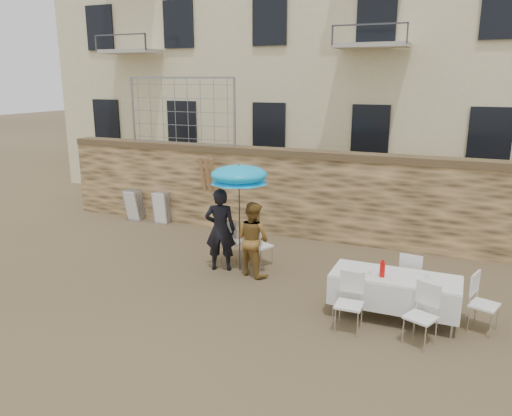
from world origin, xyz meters
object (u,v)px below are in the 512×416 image
at_px(couple_chair_left, 232,240).
at_px(table_chair_front_right, 421,316).
at_px(banquet_table, 395,278).
at_px(chair_stack_right, 164,206).
at_px(table_chair_front_left, 349,303).
at_px(chair_stack_left, 138,203).
at_px(soda_bottle, 382,269).
at_px(umbrella, 239,178).
at_px(woman_dress, 253,239).
at_px(table_chair_back, 412,277).
at_px(table_chair_side, 485,303).
at_px(couple_chair_right, 261,244).
at_px(man_suit, 220,230).

xyz_separation_m(couple_chair_left, table_chair_front_right, (4.23, -2.16, 0.00)).
distance_m(banquet_table, chair_stack_right, 7.72).
bearing_deg(table_chair_front_left, chair_stack_left, 148.29).
bearing_deg(soda_bottle, table_chair_front_right, -40.60).
height_order(banquet_table, table_chair_front_left, table_chair_front_left).
bearing_deg(chair_stack_left, umbrella, -29.74).
bearing_deg(woman_dress, table_chair_front_right, 175.77).
xyz_separation_m(couple_chair_left, chair_stack_right, (-3.14, 2.09, -0.02)).
bearing_deg(couple_chair_left, table_chair_back, 170.11).
height_order(woman_dress, table_chair_back, woman_dress).
height_order(table_chair_side, chair_stack_left, table_chair_side).
distance_m(umbrella, couple_chair_right, 1.63).
height_order(table_chair_back, chair_stack_right, table_chair_back).
xyz_separation_m(umbrella, table_chair_front_left, (2.73, -1.71, -1.54)).
bearing_deg(chair_stack_left, couple_chair_left, -27.32).
bearing_deg(table_chair_back, woman_dress, 5.75).
distance_m(man_suit, woman_dress, 0.76).
relative_size(couple_chair_left, table_chair_front_right, 1.00).
distance_m(woman_dress, table_chair_back, 3.19).
distance_m(couple_chair_right, table_chair_back, 3.29).
xyz_separation_m(table_chair_front_right, table_chair_side, (0.90, 0.85, 0.00)).
height_order(couple_chair_left, soda_bottle, soda_bottle).
xyz_separation_m(couple_chair_left, couple_chair_right, (0.70, 0.00, 0.00)).
height_order(woman_dress, table_chair_front_right, woman_dress).
bearing_deg(man_suit, table_chair_front_left, 134.04).
relative_size(man_suit, table_chair_front_right, 1.85).
height_order(table_chair_front_left, chair_stack_right, table_chair_front_left).
height_order(man_suit, table_chair_front_right, man_suit).
xyz_separation_m(man_suit, couple_chair_right, (0.70, 0.55, -0.41)).
bearing_deg(umbrella, soda_bottle, -19.59).
bearing_deg(chair_stack_left, banquet_table, -24.26).
bearing_deg(man_suit, couple_chair_left, -108.68).
distance_m(table_chair_side, chair_stack_left, 9.78).
bearing_deg(chair_stack_left, table_chair_back, -18.72).
relative_size(couple_chair_left, table_chair_front_left, 1.00).
height_order(table_chair_back, table_chair_side, same).
distance_m(soda_bottle, table_chair_side, 1.67).
height_order(couple_chair_right, table_chair_front_left, same).
relative_size(banquet_table, table_chair_front_right, 2.19).
relative_size(man_suit, couple_chair_right, 1.85).
xyz_separation_m(couple_chair_left, table_chair_front_left, (3.13, -2.16, 0.00)).
xyz_separation_m(table_chair_back, chair_stack_right, (-7.07, 2.70, -0.02)).
distance_m(couple_chair_left, table_chair_back, 3.98).
height_order(table_chair_front_right, table_chair_back, same).
height_order(table_chair_front_left, table_chair_front_right, same).
bearing_deg(chair_stack_right, table_chair_side, -22.36).
height_order(table_chair_front_right, chair_stack_left, table_chair_front_right).
distance_m(woman_dress, couple_chair_left, 0.98).
height_order(woman_dress, couple_chair_right, woman_dress).
height_order(umbrella, banquet_table, umbrella).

